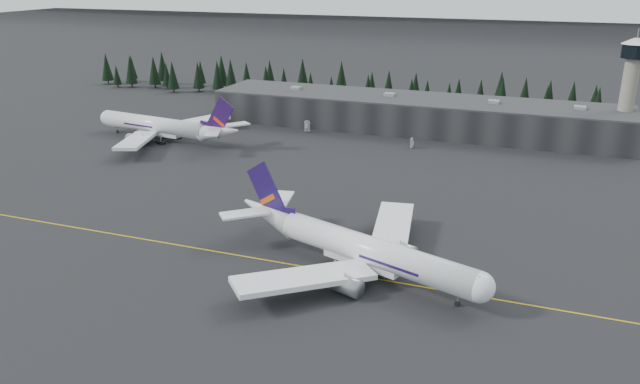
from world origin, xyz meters
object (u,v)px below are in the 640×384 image
at_px(control_tower, 630,80).
at_px(terminal, 414,113).
at_px(jet_main, 353,246).
at_px(gse_vehicle_a, 307,130).
at_px(gse_vehicle_b, 412,146).
at_px(jet_parked, 166,127).

bearing_deg(control_tower, terminal, -177.71).
xyz_separation_m(control_tower, jet_main, (-60.34, -127.18, -18.08)).
xyz_separation_m(control_tower, gse_vehicle_a, (-112.43, -22.07, -22.76)).
xyz_separation_m(terminal, jet_main, (14.66, -124.18, -0.97)).
height_order(control_tower, gse_vehicle_b, control_tower).
bearing_deg(control_tower, gse_vehicle_b, -156.37).
bearing_deg(gse_vehicle_b, jet_parked, -73.28).
relative_size(jet_main, gse_vehicle_a, 13.35).
distance_m(jet_parked, gse_vehicle_a, 53.57).
xyz_separation_m(jet_parked, gse_vehicle_a, (43.93, 30.29, -4.69)).
bearing_deg(gse_vehicle_b, terminal, -165.55).
height_order(jet_parked, gse_vehicle_b, jet_parked).
bearing_deg(control_tower, gse_vehicle_a, -168.90).
bearing_deg(terminal, control_tower, 2.29).
bearing_deg(jet_main, jet_parked, 161.01).
relative_size(terminal, gse_vehicle_a, 34.20).
relative_size(control_tower, jet_main, 0.60).
distance_m(jet_main, gse_vehicle_b, 97.40).
distance_m(control_tower, gse_vehicle_a, 116.81).
relative_size(jet_main, jet_parked, 0.97).
xyz_separation_m(jet_parked, gse_vehicle_b, (87.13, 22.06, -4.68)).
bearing_deg(jet_parked, control_tower, -153.82).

